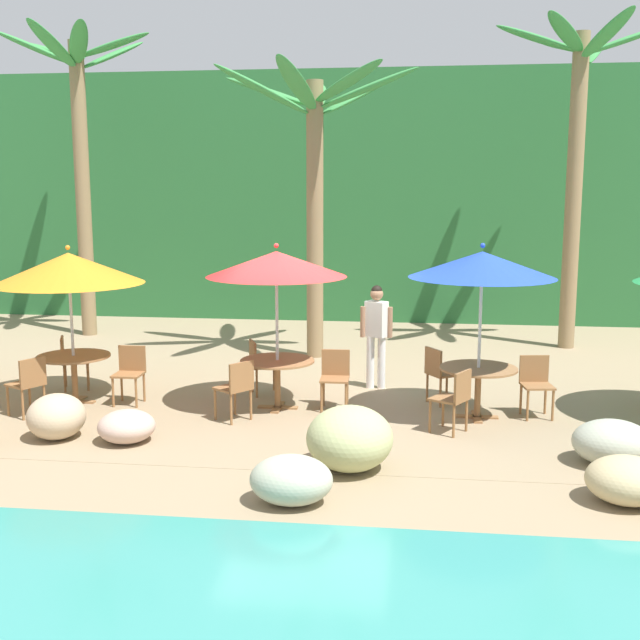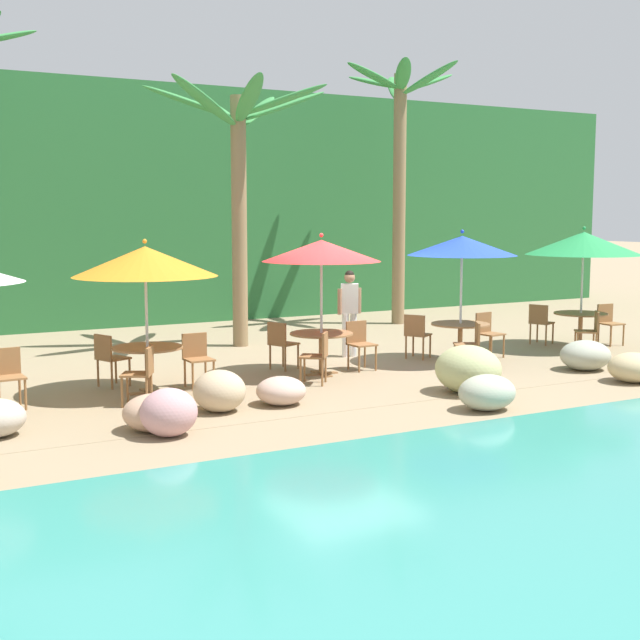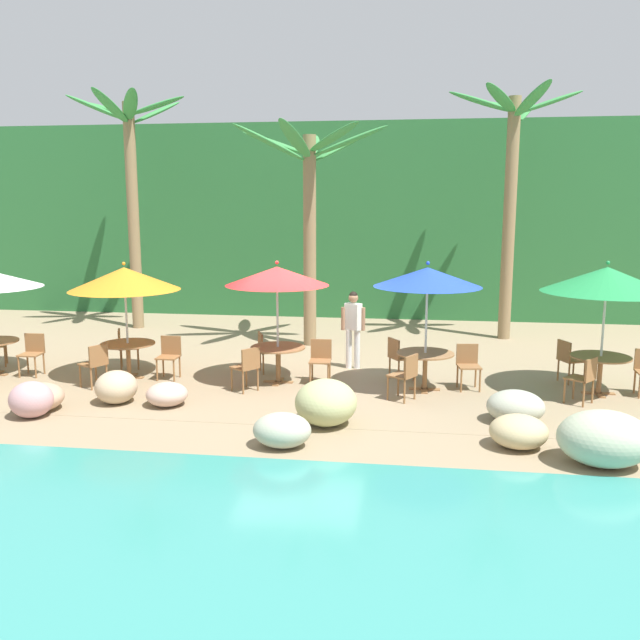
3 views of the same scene
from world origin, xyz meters
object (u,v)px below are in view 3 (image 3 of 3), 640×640
Objects in this scene: umbrella_blue at (428,277)px; palm_tree_nearest at (130,170)px; dining_table_red at (278,353)px; chair_red_left at (247,366)px; chair_orange_left at (96,362)px; umbrella_red at (277,276)px; chair_blue_left at (406,374)px; waiter_in_white at (353,324)px; chair_blue_seaward at (468,363)px; chair_green_inland at (568,358)px; dining_table_orange at (128,349)px; chair_green_left at (584,377)px; dining_table_green at (601,363)px; chair_red_inland at (266,349)px; umbrella_green at (607,280)px; umbrella_orange at (124,279)px; chair_red_seaward at (321,358)px; chair_orange_seaward at (170,354)px; palm_tree_second at (310,190)px; chair_white_seaward at (33,351)px; chair_orange_inland at (125,346)px; chair_blue_inland at (398,355)px; dining_table_blue at (425,359)px; palm_tree_third at (511,173)px.

umbrella_blue is 10.09m from palm_tree_nearest.
chair_red_left is at bearing -121.51° from dining_table_red.
umbrella_red reaches higher than chair_orange_left.
chair_red_left is 3.01m from chair_blue_left.
chair_red_left is at bearing -130.86° from waiter_in_white.
chair_green_inland is (2.02, 0.71, 0.00)m from chair_blue_seaward.
chair_red_left reaches higher than dining_table_orange.
chair_green_inland is at bearing 5.57° from dining_table_orange.
chair_green_left is (2.81, -0.55, -1.68)m from umbrella_blue.
dining_table_green is at bearing 14.69° from chair_blue_left.
chair_green_inland is at bearing 7.76° from umbrella_red.
chair_red_inland is 3.41m from chair_blue_left.
chair_green_inland is (-0.42, 0.74, -1.67)m from umbrella_green.
chair_red_seaward is (3.97, 0.20, -1.55)m from umbrella_orange.
chair_orange_left is at bearing -151.91° from chair_red_inland.
chair_green_left is at bearing -28.72° from palm_tree_nearest.
chair_green_left is (8.01, -0.70, 0.00)m from chair_orange_seaward.
chair_blue_seaward is (6.87, 0.16, -1.55)m from umbrella_orange.
chair_blue_left is 6.21m from palm_tree_second.
chair_red_seaward is at bearing 13.01° from chair_orange_left.
chair_orange_seaward is at bearing 174.99° from chair_green_left.
dining_table_green is at bearing 0.38° from dining_table_red.
chair_white_seaward is 0.13× the size of palm_tree_nearest.
dining_table_orange is 1.26× the size of chair_orange_inland.
umbrella_blue is 0.38× the size of palm_tree_nearest.
dining_table_green is 0.17× the size of palm_tree_nearest.
umbrella_green reaches higher than chair_red_left.
chair_blue_seaward reaches higher than dining_table_orange.
chair_red_left is at bearing -155.91° from chair_blue_inland.
dining_table_blue is at bearing -6.92° from chair_red_seaward.
chair_orange_left is 1.00× the size of chair_red_seaward.
chair_orange_inland and chair_blue_seaward have the same top height.
chair_blue_left is (1.71, -1.03, 0.00)m from chair_red_seaward.
chair_green_inland is (10.98, 0.91, 0.00)m from chair_white_seaward.
umbrella_red is (2.28, -0.02, 1.65)m from chair_orange_seaward.
dining_table_red is (3.54, -0.67, 0.10)m from chair_orange_inland.
chair_orange_left reaches higher than dining_table_blue.
palm_tree_second is (-2.47, 4.60, 3.37)m from chair_blue_left.
dining_table_red and dining_table_green have the same top height.
palm_tree_nearest is at bearing 162.87° from palm_tree_second.
chair_red_seaward reaches higher than dining_table_blue.
chair_orange_left is at bearing -178.82° from chair_green_left.
chair_red_left is at bearing -24.32° from chair_orange_inland.
chair_orange_seaward and chair_red_left have the same top height.
chair_white_seaward is at bearing -178.58° from dining_table_red.
palm_tree_third is at bearing 67.69° from chair_blue_left.
umbrella_green is at bearing -24.84° from palm_tree_nearest.
umbrella_blue is (3.36, 0.60, 1.68)m from chair_red_left.
chair_orange_left and chair_green_left have the same top height.
chair_green_left is (5.73, -0.68, -0.10)m from dining_table_red.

